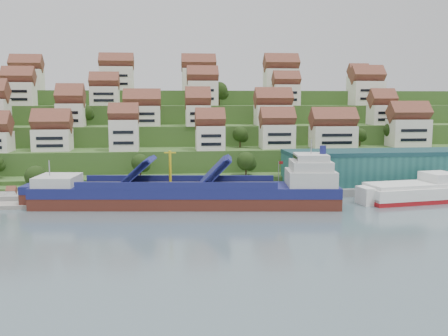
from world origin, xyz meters
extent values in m
plane|color=slate|center=(0.00, 0.00, 0.00)|extent=(300.00, 300.00, 0.00)
cube|color=gray|center=(20.00, 15.00, 1.10)|extent=(180.00, 14.00, 2.20)
cube|color=#2D4C1E|center=(0.00, 86.00, 2.00)|extent=(260.00, 128.00, 4.00)
cube|color=#2D4C1E|center=(0.00, 91.00, 5.50)|extent=(260.00, 118.00, 11.00)
cube|color=#2D4C1E|center=(0.00, 99.00, 9.00)|extent=(260.00, 102.00, 18.00)
cube|color=#2D4C1E|center=(0.00, 107.00, 12.50)|extent=(260.00, 86.00, 25.00)
cube|color=#2D4C1E|center=(0.00, 116.00, 15.50)|extent=(260.00, 68.00, 31.00)
cube|color=white|center=(-49.07, 40.05, 14.42)|extent=(11.58, 8.57, 6.83)
cube|color=white|center=(-26.22, 36.96, 15.92)|extent=(9.00, 7.03, 9.85)
cube|color=white|center=(1.22, 36.13, 14.91)|extent=(9.10, 7.62, 7.82)
cube|color=white|center=(24.06, 39.42, 14.96)|extent=(11.03, 7.73, 7.93)
cube|color=white|center=(43.29, 38.86, 14.69)|extent=(14.76, 8.26, 7.39)
cube|color=white|center=(71.01, 40.75, 15.69)|extent=(13.35, 8.31, 9.39)
cube|color=white|center=(-45.49, 53.68, 21.94)|extent=(9.01, 8.98, 7.88)
cube|color=white|center=(-21.15, 55.11, 21.52)|extent=(12.52, 7.90, 7.04)
cube|color=white|center=(-1.66, 51.85, 21.62)|extent=(8.42, 8.56, 7.24)
cube|color=white|center=(26.02, 55.14, 21.65)|extent=(12.93, 8.36, 7.30)
cube|color=white|center=(66.90, 53.70, 21.62)|extent=(8.90, 8.04, 7.23)
cube|color=white|center=(-66.67, 69.30, 29.24)|extent=(11.08, 7.86, 8.48)
cube|color=white|center=(-35.75, 69.96, 28.56)|extent=(10.50, 7.30, 7.12)
cube|color=white|center=(1.44, 70.85, 29.69)|extent=(11.54, 7.79, 9.37)
cube|color=white|center=(34.13, 68.99, 29.02)|extent=(10.07, 7.14, 8.04)
cube|color=white|center=(67.45, 69.77, 29.77)|extent=(12.38, 8.47, 9.54)
cube|color=white|center=(-68.46, 87.87, 35.18)|extent=(12.17, 8.03, 8.36)
cube|color=white|center=(-32.83, 89.02, 35.88)|extent=(13.49, 7.51, 9.77)
cube|color=white|center=(1.17, 88.90, 35.63)|extent=(13.75, 8.15, 9.26)
cube|color=white|center=(36.35, 87.52, 35.62)|extent=(14.06, 8.73, 9.23)
cube|color=white|center=(72.30, 91.29, 34.42)|extent=(8.60, 7.05, 6.84)
ellipsoid|color=#223A13|center=(11.43, 26.11, 8.38)|extent=(5.80, 5.80, 5.80)
ellipsoid|color=#223A13|center=(-20.81, 26.29, 8.30)|extent=(5.37, 5.37, 5.37)
ellipsoid|color=#223A13|center=(54.56, 43.11, 15.05)|extent=(4.41, 4.41, 4.41)
ellipsoid|color=#223A13|center=(66.06, 43.11, 16.62)|extent=(5.68, 5.68, 5.68)
ellipsoid|color=#223A13|center=(12.14, 43.66, 15.57)|extent=(5.21, 5.21, 5.21)
ellipsoid|color=#223A13|center=(-49.75, 59.38, 22.42)|extent=(5.81, 5.81, 5.81)
ellipsoid|color=#223A13|center=(-41.18, 57.97, 22.73)|extent=(5.19, 5.19, 5.19)
ellipsoid|color=#223A13|center=(8.21, 73.21, 30.91)|extent=(6.68, 6.68, 6.68)
ellipsoid|color=#223A13|center=(36.74, 73.97, 28.53)|extent=(4.74, 4.74, 4.74)
ellipsoid|color=#223A13|center=(-49.53, 19.00, 5.76)|extent=(6.03, 6.03, 6.03)
ellipsoid|color=#223A13|center=(-39.15, 19.00, 4.85)|extent=(3.65, 3.65, 3.65)
cube|color=#225C58|center=(52.00, 17.00, 7.20)|extent=(60.00, 15.00, 10.00)
cylinder|color=gray|center=(18.00, 10.00, 6.20)|extent=(0.16, 0.16, 8.00)
cube|color=maroon|center=(18.60, 10.00, 9.80)|extent=(1.20, 0.05, 0.80)
cube|color=white|center=(-54.00, 11.50, 2.10)|extent=(2.40, 2.20, 2.20)
cube|color=#542319|center=(-8.14, 0.88, 1.00)|extent=(78.04, 20.93, 4.95)
cube|color=navy|center=(-8.14, 0.88, 4.25)|extent=(78.05, 21.05, 2.57)
cube|color=silver|center=(-40.56, 4.75, 6.73)|extent=(11.16, 12.37, 2.57)
cube|color=#262628|center=(-10.11, 1.11, 5.54)|extent=(50.32, 15.88, 0.30)
cube|color=navy|center=(-20.91, 2.40, 8.90)|extent=(8.65, 11.72, 6.84)
cube|color=navy|center=(-1.26, 0.06, 8.90)|extent=(8.28, 11.68, 7.23)
cylinder|color=yellow|center=(-12.07, 1.35, 9.89)|extent=(0.77, 0.77, 8.90)
cube|color=silver|center=(23.30, -2.88, 7.42)|extent=(13.13, 12.61, 3.96)
cube|color=silver|center=(23.30, -2.88, 10.59)|extent=(11.02, 11.19, 2.47)
cube|color=silver|center=(23.30, -2.88, 12.66)|extent=(8.91, 9.78, 1.78)
cylinder|color=navy|center=(26.24, -3.23, 14.54)|extent=(1.76, 1.76, 2.18)
cube|color=maroon|center=(53.36, 0.20, 0.57)|extent=(29.56, 14.35, 2.46)
cube|color=white|center=(53.36, 0.20, 2.65)|extent=(29.57, 14.46, 3.02)
cube|color=white|center=(53.36, 0.20, 4.54)|extent=(28.00, 13.12, 1.13)
cube|color=white|center=(60.38, 1.22, 6.14)|extent=(8.68, 9.32, 2.84)
camera|label=1|loc=(-13.10, -124.49, 26.80)|focal=40.00mm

